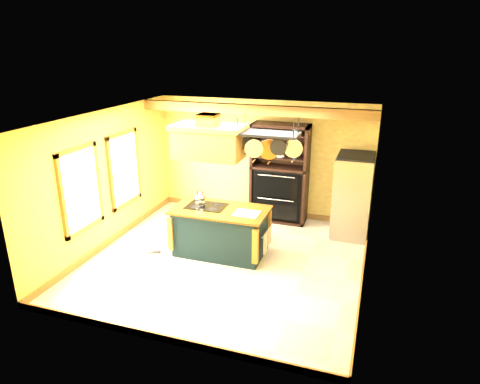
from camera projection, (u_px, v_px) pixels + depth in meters
The scene contains 15 objects.
floor at pixel (226, 260), 8.10m from camera, with size 5.00×5.00×0.00m, color beige.
ceiling at pixel (225, 117), 7.21m from camera, with size 5.00×5.00×0.00m, color white.
wall_back at pixel (263, 159), 9.90m from camera, with size 5.00×0.02×2.70m, color #DAC54F.
wall_front at pixel (157, 255), 5.42m from camera, with size 5.00×0.02×2.70m, color #DAC54F.
wall_left at pixel (106, 179), 8.40m from camera, with size 0.02×5.00×2.70m, color #DAC54F.
wall_right at pixel (370, 209), 6.91m from camera, with size 0.02×5.00×2.70m, color #DAC54F.
ceiling_beam at pixel (253, 110), 8.77m from camera, with size 5.00×0.15×0.20m, color olive.
window_near at pixel (81, 190), 7.66m from camera, with size 0.06×1.06×1.56m.
window_far at pixel (125, 169), 8.91m from camera, with size 0.06×1.06×1.56m.
kitchen_island at pixel (220, 231), 8.22m from camera, with size 1.81×1.01×1.11m.
range_hood at pixel (209, 140), 7.70m from camera, with size 1.32×0.74×0.80m.
pot_rack at pixel (268, 140), 7.36m from camera, with size 1.16×0.54×0.77m.
refrigerator at pixel (352, 198), 8.90m from camera, with size 0.75×0.88×1.72m.
hutch at pixel (280, 183), 9.70m from camera, with size 1.26×0.58×2.24m.
floor_register at pixel (154, 252), 8.38m from camera, with size 0.28×0.12×0.01m, color black.
Camera 1 is at (2.53, -6.77, 3.89)m, focal length 32.00 mm.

